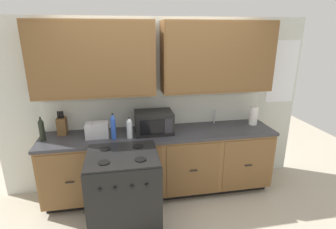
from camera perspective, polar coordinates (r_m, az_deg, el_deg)
name	(u,v)px	position (r m, az deg, el deg)	size (l,w,h in m)	color
ground_plane	(164,205)	(3.64, -0.78, -19.05)	(8.00, 8.00, 0.00)	#B2A893
wall_unit	(158,76)	(3.45, -2.23, 8.31)	(4.22, 0.40, 2.36)	silver
counter_run	(161,162)	(3.64, -1.57, -10.36)	(3.05, 0.64, 0.91)	black
stove_range	(124,193)	(3.06, -9.49, -16.43)	(0.76, 0.68, 0.95)	black
microwave	(154,122)	(3.41, -3.09, -1.70)	(0.48, 0.37, 0.28)	black
toaster	(97,130)	(3.38, -15.15, -3.25)	(0.28, 0.18, 0.19)	#B7B7BC
knife_block	(62,126)	(3.62, -22.07, -2.27)	(0.11, 0.14, 0.31)	brown
sink_faucet	(214,117)	(3.81, 10.04, -0.47)	(0.02, 0.02, 0.20)	#B2B5BA
paper_towel_roll	(253,116)	(3.89, 18.11, -0.22)	(0.12, 0.12, 0.26)	white
bottle_dark	(42,129)	(3.50, -25.79, -2.89)	(0.07, 0.07, 0.30)	black
bottle_blue	(113,127)	(3.26, -11.84, -2.60)	(0.06, 0.06, 0.33)	blue
bottle_clear	(130,128)	(3.26, -8.37, -2.91)	(0.07, 0.07, 0.27)	silver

